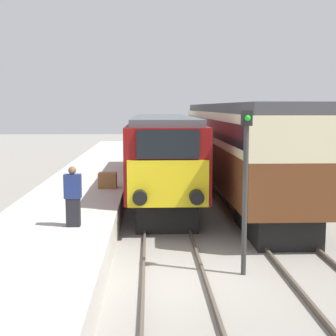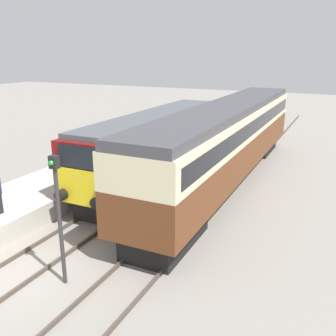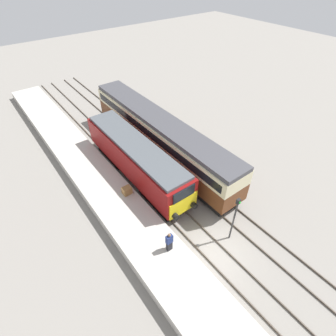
{
  "view_description": "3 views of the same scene",
  "coord_description": "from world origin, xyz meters",
  "px_view_note": "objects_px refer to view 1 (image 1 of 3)",
  "views": [
    {
      "loc": [
        -0.58,
        -10.52,
        4.03
      ],
      "look_at": [
        0.0,
        3.49,
        2.2
      ],
      "focal_mm": 50.0,
      "sensor_mm": 36.0,
      "label": 1
    },
    {
      "loc": [
        8.69,
        -7.14,
        6.63
      ],
      "look_at": [
        1.7,
        7.49,
        1.6
      ],
      "focal_mm": 40.0,
      "sensor_mm": 36.0,
      "label": 2
    },
    {
      "loc": [
        -8.34,
        -5.74,
        15.83
      ],
      "look_at": [
        1.7,
        7.49,
        1.6
      ],
      "focal_mm": 28.0,
      "sensor_mm": 36.0,
      "label": 3
    }
  ],
  "objects_px": {
    "person_on_platform": "(73,197)",
    "luggage_crate": "(108,180)",
    "signal_post": "(245,179)",
    "locomotive": "(162,154)",
    "passenger_carriage": "(234,140)"
  },
  "relations": [
    {
      "from": "locomotive",
      "to": "passenger_carriage",
      "type": "bearing_deg",
      "value": 22.03
    },
    {
      "from": "locomotive",
      "to": "signal_post",
      "type": "xyz_separation_m",
      "value": [
        1.7,
        -9.4,
        0.33
      ]
    },
    {
      "from": "signal_post",
      "to": "passenger_carriage",
      "type": "bearing_deg",
      "value": 81.03
    },
    {
      "from": "person_on_platform",
      "to": "locomotive",
      "type": "bearing_deg",
      "value": 72.07
    },
    {
      "from": "signal_post",
      "to": "luggage_crate",
      "type": "height_order",
      "value": "signal_post"
    },
    {
      "from": "passenger_carriage",
      "to": "signal_post",
      "type": "distance_m",
      "value": 10.91
    },
    {
      "from": "locomotive",
      "to": "passenger_carriage",
      "type": "distance_m",
      "value": 3.7
    },
    {
      "from": "locomotive",
      "to": "signal_post",
      "type": "relative_size",
      "value": 3.27
    },
    {
      "from": "person_on_platform",
      "to": "luggage_crate",
      "type": "bearing_deg",
      "value": 86.29
    },
    {
      "from": "signal_post",
      "to": "locomotive",
      "type": "bearing_deg",
      "value": 100.25
    },
    {
      "from": "person_on_platform",
      "to": "luggage_crate",
      "type": "relative_size",
      "value": 2.29
    },
    {
      "from": "locomotive",
      "to": "luggage_crate",
      "type": "height_order",
      "value": "locomotive"
    },
    {
      "from": "passenger_carriage",
      "to": "signal_post",
      "type": "bearing_deg",
      "value": -98.97
    },
    {
      "from": "locomotive",
      "to": "signal_post",
      "type": "height_order",
      "value": "signal_post"
    },
    {
      "from": "locomotive",
      "to": "signal_post",
      "type": "distance_m",
      "value": 9.56
    }
  ]
}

